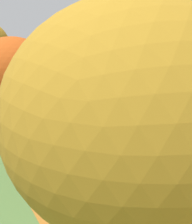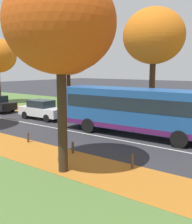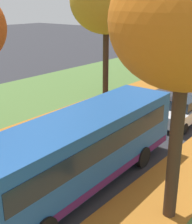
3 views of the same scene
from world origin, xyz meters
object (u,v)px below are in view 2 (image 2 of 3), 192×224
object	(u,v)px
bollard_sixth	(28,138)
bus	(136,109)
tree_left_near	(60,24)
bollard_fourth	(132,161)
bollard_fifth	(73,148)
car_white_lead	(42,110)
tree_right_mid	(68,50)
tree_right_near	(154,37)

from	to	relation	value
bollard_sixth	bus	bearing A→B (deg)	-38.48
tree_left_near	bollard_fourth	xyz separation A→B (m)	(1.98, -2.18, -5.60)
bollard_sixth	bollard_fourth	bearing A→B (deg)	-89.78
bollard_fifth	bus	distance (m)	5.46
bollard_fourth	bollard_fifth	bearing A→B (deg)	89.76
bollard_sixth	car_white_lead	bearing A→B (deg)	41.20
tree_right_mid	bollard_fourth	size ratio (longest dim) A/B	12.99
bollard_fourth	tree_right_near	bearing A→B (deg)	19.84
tree_right_near	tree_right_mid	distance (m)	9.03
bollard_fifth	bollard_sixth	distance (m)	3.41
tree_right_mid	bollard_fifth	distance (m)	14.12
bollard_fifth	car_white_lead	xyz separation A→B (m)	(5.39, 8.16, 0.52)
bollard_fourth	bollard_fifth	size ratio (longest dim) A/B	1.08
bollard_fourth	bollard_fifth	xyz separation A→B (m)	(0.01, 3.41, -0.02)
tree_right_near	bus	world-z (taller)	tree_right_near
tree_right_mid	bus	xyz separation A→B (m)	(-4.26, -9.57, -4.28)
tree_right_near	bus	xyz separation A→B (m)	(-3.63, -0.57, -4.85)
bollard_fifth	car_white_lead	distance (m)	9.80
bus	tree_right_near	bearing A→B (deg)	8.95
tree_right_near	car_white_lead	bearing A→B (deg)	112.45
tree_left_near	bus	world-z (taller)	tree_left_near
bollard_sixth	tree_right_near	bearing A→B (deg)	-22.11
bollard_fourth	bus	world-z (taller)	bus
tree_right_mid	bollard_fourth	xyz separation A→B (m)	(-9.49, -12.19, -5.66)
tree_right_near	bollard_sixth	world-z (taller)	tree_right_near
tree_left_near	bus	size ratio (longest dim) A/B	0.75
bollard_sixth	car_white_lead	size ratio (longest dim) A/B	0.13
tree_left_near	bollard_fifth	distance (m)	6.09
tree_left_near	bollard_fourth	distance (m)	6.33
tree_right_near	tree_right_mid	world-z (taller)	tree_right_near
bollard_fifth	bus	xyz separation A→B (m)	(5.22, -0.78, 1.40)
tree_left_near	bollard_sixth	world-z (taller)	tree_left_near
tree_right_mid	bollard_fourth	distance (m)	16.46
tree_right_mid	bollard_sixth	xyz separation A→B (m)	(-9.52, -5.38, -5.70)
bollard_sixth	bus	distance (m)	6.87
tree_left_near	bollard_fourth	world-z (taller)	tree_left_near
bus	car_white_lead	world-z (taller)	bus
tree_right_near	bollard_fifth	world-z (taller)	tree_right_near
bollard_sixth	bollard_fifth	bearing A→B (deg)	-89.32
bollard_fourth	bollard_sixth	distance (m)	6.81
bus	bollard_fourth	bearing A→B (deg)	-153.36
tree_left_near	tree_right_mid	distance (m)	15.23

